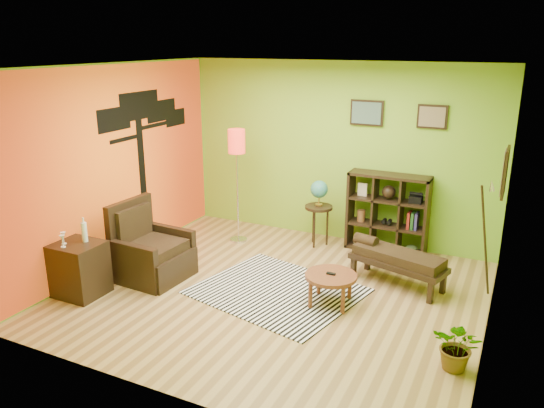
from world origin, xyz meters
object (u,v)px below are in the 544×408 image
at_px(cube_shelf, 388,213).
at_px(potted_plant, 458,351).
at_px(floor_lamp, 237,152).
at_px(globe_table, 319,197).
at_px(coffee_table, 331,278).
at_px(side_cabinet, 79,269).
at_px(armchair, 150,255).
at_px(bench, 396,258).

relative_size(cube_shelf, potted_plant, 2.34).
relative_size(floor_lamp, globe_table, 1.72).
bearing_deg(potted_plant, coffee_table, 154.70).
bearing_deg(coffee_table, floor_lamp, 146.28).
height_order(globe_table, cube_shelf, cube_shelf).
relative_size(globe_table, potted_plant, 2.03).
distance_m(coffee_table, potted_plant, 1.75).
distance_m(floor_lamp, potted_plant, 4.38).
bearing_deg(coffee_table, side_cabinet, -158.85).
bearing_deg(cube_shelf, armchair, -138.99).
relative_size(armchair, floor_lamp, 0.58).
relative_size(armchair, globe_table, 1.00).
bearing_deg(potted_plant, floor_lamp, 149.76).
bearing_deg(coffee_table, cube_shelf, 84.59).
bearing_deg(potted_plant, cube_shelf, 116.91).
bearing_deg(cube_shelf, side_cabinet, -134.95).
height_order(armchair, potted_plant, armchair).
height_order(globe_table, bench, globe_table).
distance_m(side_cabinet, bench, 4.04).
distance_m(coffee_table, bench, 1.05).
bearing_deg(side_cabinet, coffee_table, 21.15).
height_order(coffee_table, cube_shelf, cube_shelf).
relative_size(globe_table, bench, 0.79).
bearing_deg(armchair, globe_table, 51.85).
bearing_deg(bench, coffee_table, -123.60).
relative_size(armchair, side_cabinet, 1.04).
xyz_separation_m(side_cabinet, globe_table, (2.09, 2.89, 0.44)).
height_order(floor_lamp, globe_table, floor_lamp).
height_order(side_cabinet, globe_table, globe_table).
bearing_deg(potted_plant, globe_table, 133.99).
height_order(armchair, globe_table, same).
xyz_separation_m(coffee_table, globe_table, (-0.84, 1.75, 0.46)).
height_order(globe_table, potted_plant, globe_table).
height_order(armchair, side_cabinet, armchair).
bearing_deg(armchair, cube_shelf, 41.01).
xyz_separation_m(globe_table, bench, (1.41, -0.88, -0.42)).
distance_m(coffee_table, cube_shelf, 2.01).
distance_m(armchair, cube_shelf, 3.53).
bearing_deg(side_cabinet, cube_shelf, 45.05).
bearing_deg(potted_plant, armchair, 174.02).
xyz_separation_m(coffee_table, cube_shelf, (0.19, 1.99, 0.27)).
relative_size(cube_shelf, bench, 0.90).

